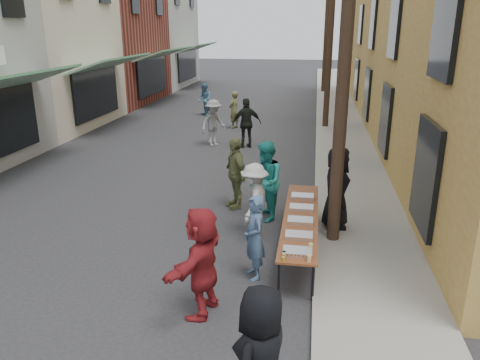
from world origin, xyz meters
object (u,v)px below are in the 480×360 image
(utility_pole_near, at_px, (347,23))
(guest_front_c, at_px, (265,181))
(server, at_px, (337,188))
(utility_pole_far, at_px, (326,25))
(serving_table, at_px, (301,219))
(utility_pole_mid, at_px, (331,24))
(catering_tray_sausage, at_px, (297,252))

(utility_pole_near, xyz_separation_m, guest_front_c, (-1.58, 1.05, -3.54))
(server, bearing_deg, utility_pole_far, -5.94)
(utility_pole_far, relative_size, guest_front_c, 4.68)
(utility_pole_far, xyz_separation_m, server, (0.05, -23.36, -3.47))
(utility_pole_near, relative_size, utility_pole_far, 1.00)
(utility_pole_far, distance_m, guest_front_c, 23.27)
(utility_pole_far, distance_m, serving_table, 24.78)
(utility_pole_mid, bearing_deg, server, -89.75)
(utility_pole_near, distance_m, guest_front_c, 4.02)
(catering_tray_sausage, distance_m, server, 2.88)
(utility_pole_mid, xyz_separation_m, server, (0.05, -11.36, -3.47))
(catering_tray_sausage, bearing_deg, guest_front_c, 105.65)
(serving_table, height_order, catering_tray_sausage, catering_tray_sausage)
(utility_pole_near, distance_m, utility_pole_far, 24.00)
(utility_pole_mid, distance_m, guest_front_c, 11.61)
(utility_pole_near, height_order, serving_table, utility_pole_near)
(guest_front_c, height_order, server, server)
(utility_pole_far, distance_m, server, 23.62)
(utility_pole_far, bearing_deg, utility_pole_mid, -90.00)
(utility_pole_near, height_order, server, utility_pole_near)
(guest_front_c, bearing_deg, catering_tray_sausage, -0.80)
(guest_front_c, bearing_deg, server, 59.27)
(serving_table, bearing_deg, server, 56.49)
(serving_table, bearing_deg, utility_pole_far, 88.38)
(serving_table, xyz_separation_m, server, (0.74, 1.12, 0.32))
(serving_table, bearing_deg, guest_front_c, 120.17)
(server, bearing_deg, serving_table, 140.42)
(catering_tray_sausage, bearing_deg, utility_pole_far, 88.48)
(serving_table, relative_size, guest_front_c, 2.08)
(catering_tray_sausage, distance_m, guest_front_c, 3.31)
(utility_pole_near, distance_m, serving_table, 3.88)
(utility_pole_near, distance_m, catering_tray_sausage, 4.33)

